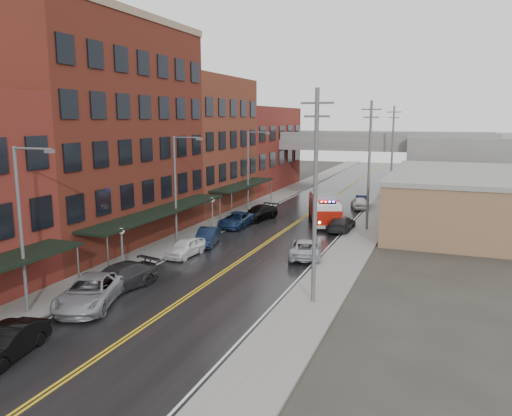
% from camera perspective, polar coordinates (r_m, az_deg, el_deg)
% --- Properties ---
extents(road, '(11.00, 160.00, 0.02)m').
position_cam_1_polar(road, '(44.85, 2.41, -3.20)').
color(road, black).
rests_on(road, ground).
extents(sidewalk_left, '(3.00, 160.00, 0.15)m').
position_cam_1_polar(sidewalk_left, '(47.59, -5.96, -2.38)').
color(sidewalk_left, slate).
rests_on(sidewalk_left, ground).
extents(sidewalk_right, '(3.00, 160.00, 0.15)m').
position_cam_1_polar(sidewalk_right, '(43.15, 11.66, -3.85)').
color(sidewalk_right, slate).
rests_on(sidewalk_right, ground).
extents(curb_left, '(0.30, 160.00, 0.15)m').
position_cam_1_polar(curb_left, '(46.89, -4.16, -2.54)').
color(curb_left, gray).
rests_on(curb_left, ground).
extents(curb_right, '(0.30, 160.00, 0.15)m').
position_cam_1_polar(curb_right, '(43.43, 9.51, -3.69)').
color(curb_right, gray).
rests_on(curb_right, ground).
extents(brick_building_b, '(9.00, 20.00, 18.00)m').
position_cam_1_polar(brick_building_b, '(43.81, -17.49, 7.91)').
color(brick_building_b, '#562516').
rests_on(brick_building_b, ground).
extents(brick_building_c, '(9.00, 15.00, 15.00)m').
position_cam_1_polar(brick_building_c, '(58.62, -6.71, 7.30)').
color(brick_building_c, maroon).
rests_on(brick_building_c, ground).
extents(brick_building_far, '(9.00, 20.00, 12.00)m').
position_cam_1_polar(brick_building_far, '(74.63, -0.42, 6.82)').
color(brick_building_far, maroon).
rests_on(brick_building_far, ground).
extents(tan_building, '(14.00, 22.00, 5.00)m').
position_cam_1_polar(tan_building, '(52.04, 23.08, 0.65)').
color(tan_building, '#856247').
rests_on(tan_building, ground).
extents(right_far_block, '(18.00, 30.00, 8.00)m').
position_cam_1_polar(right_far_block, '(81.75, 23.89, 4.84)').
color(right_far_block, slate).
rests_on(right_far_block, ground).
extents(awning_1, '(2.60, 18.00, 3.09)m').
position_cam_1_polar(awning_1, '(41.12, -10.67, -0.35)').
color(awning_1, black).
rests_on(awning_1, ground).
extents(awning_2, '(2.60, 13.00, 3.09)m').
position_cam_1_polar(awning_2, '(56.58, -1.38, 2.67)').
color(awning_2, black).
rests_on(awning_2, ground).
extents(globe_lamp_1, '(0.44, 0.44, 3.12)m').
position_cam_1_polar(globe_lamp_1, '(34.99, -15.10, -3.51)').
color(globe_lamp_1, '#59595B').
rests_on(globe_lamp_1, ground).
extents(globe_lamp_2, '(0.44, 0.44, 3.12)m').
position_cam_1_polar(globe_lamp_2, '(46.76, -5.03, 0.21)').
color(globe_lamp_2, '#59595B').
rests_on(globe_lamp_2, ground).
extents(street_lamp_0, '(2.64, 0.22, 9.00)m').
position_cam_1_polar(street_lamp_0, '(28.59, -25.03, -1.26)').
color(street_lamp_0, '#59595B').
rests_on(street_lamp_0, ground).
extents(street_lamp_1, '(2.64, 0.22, 9.00)m').
position_cam_1_polar(street_lamp_1, '(41.16, -8.93, 2.81)').
color(street_lamp_1, '#59595B').
rests_on(street_lamp_1, ground).
extents(street_lamp_2, '(2.64, 0.22, 9.00)m').
position_cam_1_polar(street_lamp_2, '(55.52, -0.69, 4.81)').
color(street_lamp_2, '#59595B').
rests_on(street_lamp_2, ground).
extents(utility_pole_0, '(1.80, 0.24, 12.00)m').
position_cam_1_polar(utility_pole_0, '(27.51, 6.78, 1.59)').
color(utility_pole_0, '#59595B').
rests_on(utility_pole_0, ground).
extents(utility_pole_1, '(1.80, 0.24, 12.00)m').
position_cam_1_polar(utility_pole_1, '(47.04, 12.81, 4.96)').
color(utility_pole_1, '#59595B').
rests_on(utility_pole_1, ground).
extents(utility_pole_2, '(1.80, 0.24, 12.00)m').
position_cam_1_polar(utility_pole_2, '(66.84, 15.31, 6.33)').
color(utility_pole_2, '#59595B').
rests_on(utility_pole_2, ground).
extents(overpass, '(40.00, 10.00, 7.50)m').
position_cam_1_polar(overpass, '(74.81, 10.32, 6.65)').
color(overpass, slate).
rests_on(overpass, ground).
extents(fire_truck, '(5.12, 8.32, 2.90)m').
position_cam_1_polar(fire_truck, '(50.08, 7.82, -0.05)').
color(fire_truck, '#911206').
rests_on(fire_truck, ground).
extents(parked_car_left_1, '(2.24, 4.54, 1.43)m').
position_cam_1_polar(parked_car_left_1, '(25.09, -26.56, -13.61)').
color(parked_car_left_1, black).
rests_on(parked_car_left_1, ground).
extents(parked_car_left_2, '(4.45, 6.45, 1.64)m').
position_cam_1_polar(parked_car_left_2, '(29.81, -18.38, -9.07)').
color(parked_car_left_2, gray).
rests_on(parked_car_left_2, ground).
extents(parked_car_left_3, '(3.43, 5.79, 1.57)m').
position_cam_1_polar(parked_car_left_3, '(31.90, -15.47, -7.70)').
color(parked_car_left_3, '#262528').
rests_on(parked_car_left_3, ground).
extents(parked_car_left_4, '(1.86, 4.20, 1.41)m').
position_cam_1_polar(parked_car_left_4, '(38.58, -8.07, -4.45)').
color(parked_car_left_4, white).
rests_on(parked_car_left_4, ground).
extents(parked_car_left_5, '(2.41, 4.48, 1.40)m').
position_cam_1_polar(parked_car_left_5, '(41.73, -5.59, -3.28)').
color(parked_car_left_5, black).
rests_on(parked_car_left_5, ground).
extents(parked_car_left_6, '(2.46, 5.10, 1.40)m').
position_cam_1_polar(parked_car_left_6, '(48.41, -2.29, -1.36)').
color(parked_car_left_6, '#14294E').
rests_on(parked_car_left_6, ground).
extents(parked_car_left_7, '(3.17, 5.49, 1.50)m').
position_cam_1_polar(parked_car_left_7, '(51.71, 0.36, -0.55)').
color(parked_car_left_7, black).
rests_on(parked_car_left_7, ground).
extents(parked_car_right_0, '(3.41, 5.46, 1.41)m').
position_cam_1_polar(parked_car_right_0, '(38.07, 5.67, -4.60)').
color(parked_car_right_0, '#A8ACB0').
rests_on(parked_car_right_0, ground).
extents(parked_car_right_1, '(2.03, 4.90, 1.42)m').
position_cam_1_polar(parked_car_right_1, '(47.32, 9.75, -1.76)').
color(parked_car_right_1, '#252528').
rests_on(parked_car_right_1, ground).
extents(parked_car_right_2, '(2.87, 4.65, 1.48)m').
position_cam_1_polar(parked_car_right_2, '(59.10, 11.77, 0.58)').
color(parked_car_right_2, white).
rests_on(parked_car_right_2, ground).
extents(parked_car_right_3, '(2.12, 4.59, 1.46)m').
position_cam_1_polar(parked_car_right_3, '(60.65, 12.05, 0.80)').
color(parked_car_right_3, black).
rests_on(parked_car_right_3, ground).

